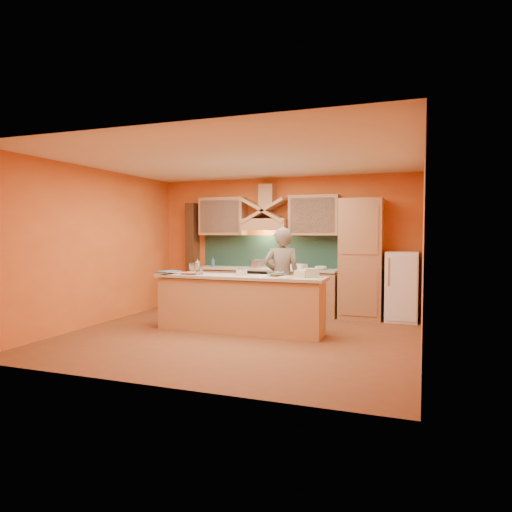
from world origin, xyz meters
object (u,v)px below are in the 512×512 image
(kitchen_scale, at_px, (242,272))
(fridge, at_px, (402,286))
(stove, at_px, (265,291))
(person, at_px, (282,278))
(mixing_bowl, at_px, (277,274))

(kitchen_scale, bearing_deg, fridge, 60.13)
(stove, relative_size, kitchen_scale, 7.15)
(person, distance_m, mixing_bowl, 0.45)
(person, height_order, kitchen_scale, person)
(person, height_order, mixing_bowl, person)
(fridge, bearing_deg, person, -144.29)
(fridge, height_order, mixing_bowl, fridge)
(fridge, xyz_separation_m, person, (-1.92, -1.38, 0.22))
(kitchen_scale, height_order, mixing_bowl, kitchen_scale)
(stove, xyz_separation_m, fridge, (2.70, 0.00, 0.20))
(person, distance_m, kitchen_scale, 0.74)
(stove, bearing_deg, kitchen_scale, -83.08)
(person, relative_size, kitchen_scale, 13.86)
(kitchen_scale, bearing_deg, person, 64.16)
(fridge, relative_size, mixing_bowl, 4.68)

